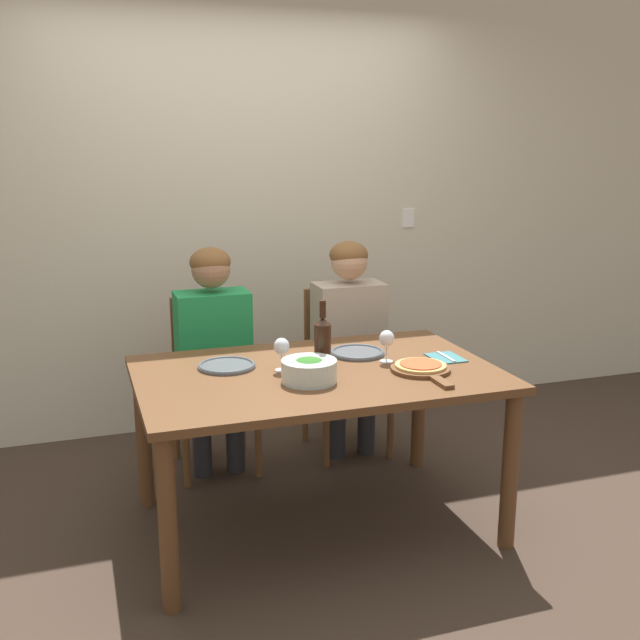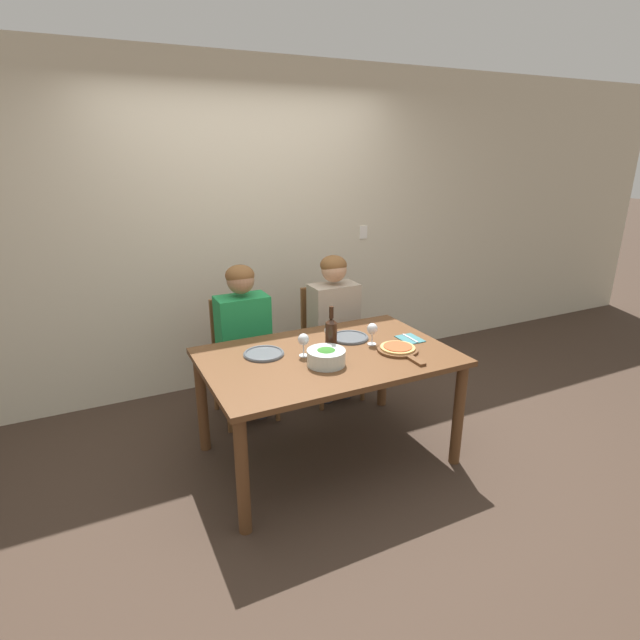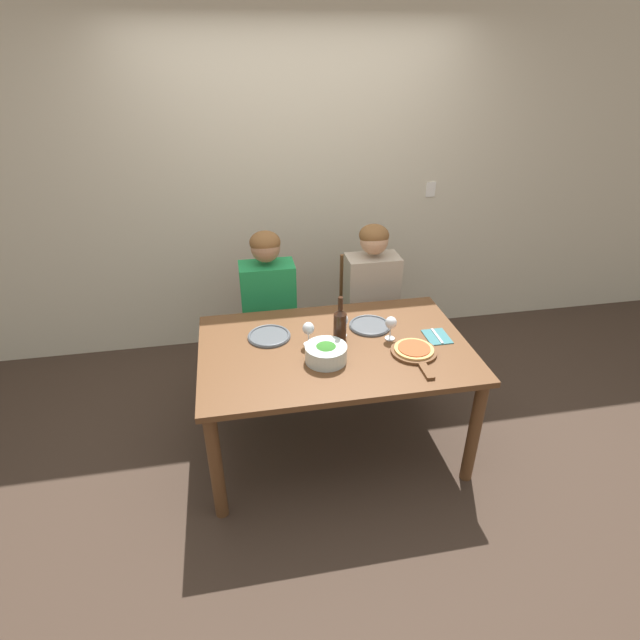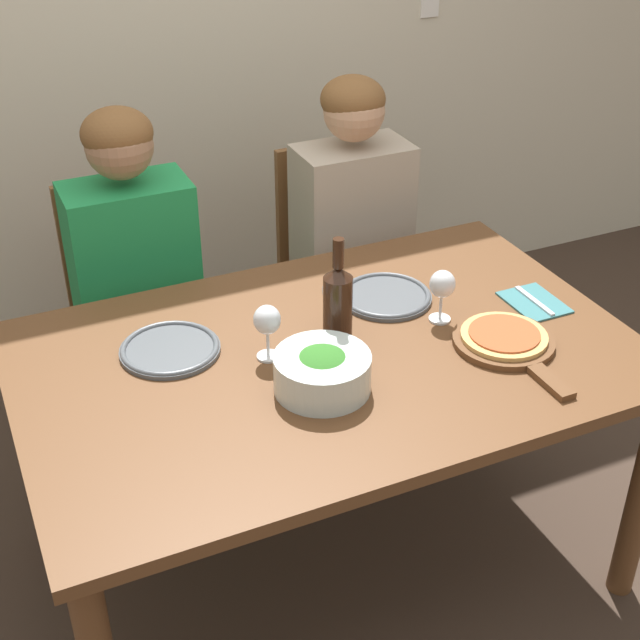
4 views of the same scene
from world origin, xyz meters
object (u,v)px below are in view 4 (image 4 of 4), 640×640
object	(u,v)px
person_woman	(135,262)
dinner_plate_left	(170,349)
broccoli_bowl	(322,372)
chair_right	(339,266)
chair_left	(134,311)
wine_glass_left	(267,322)
pizza_on_board	(506,341)
wine_bottle	(338,306)
wine_glass_right	(442,286)
fork_on_napkin	(534,302)
person_man	(354,219)
wine_glass_centre	(335,293)
dinner_plate_right	(386,296)

from	to	relation	value
person_woman	dinner_plate_left	world-z (taller)	person_woman
broccoli_bowl	chair_right	bearing A→B (deg)	62.32
chair_left	wine_glass_left	xyz separation A→B (m)	(0.17, -0.80, 0.36)
chair_right	pizza_on_board	distance (m)	1.04
broccoli_bowl	wine_bottle	bearing A→B (deg)	53.51
wine_glass_right	fork_on_napkin	bearing A→B (deg)	-6.65
chair_right	wine_bottle	bearing A→B (deg)	-115.89
broccoli_bowl	fork_on_napkin	xyz separation A→B (m)	(0.71, 0.12, -0.05)
wine_glass_right	dinner_plate_left	bearing A→B (deg)	168.03
wine_bottle	person_man	bearing A→B (deg)	60.69
pizza_on_board	wine_glass_centre	bearing A→B (deg)	143.65
chair_right	dinner_plate_left	xyz separation A→B (m)	(-0.81, -0.68, 0.27)
person_man	wine_glass_centre	bearing A→B (deg)	-120.38
person_man	wine_glass_left	xyz separation A→B (m)	(-0.58, -0.69, 0.13)
chair_right	wine_glass_left	xyz separation A→B (m)	(-0.58, -0.80, 0.36)
pizza_on_board	dinner_plate_right	bearing A→B (deg)	116.36
broccoli_bowl	dinner_plate_right	size ratio (longest dim) A/B	0.91
chair_left	wine_bottle	xyz separation A→B (m)	(0.36, -0.83, 0.38)
chair_right	wine_bottle	distance (m)	1.00
wine_bottle	wine_glass_left	distance (m)	0.18
person_man	dinner_plate_left	distance (m)	0.98
pizza_on_board	wine_glass_centre	xyz separation A→B (m)	(-0.37, 0.27, 0.09)
person_man	wine_bottle	distance (m)	0.84
chair_right	fork_on_napkin	size ratio (longest dim) A/B	5.11
person_man	dinner_plate_left	world-z (taller)	person_man
chair_left	person_man	size ratio (longest dim) A/B	0.76
wine_glass_right	wine_bottle	bearing A→B (deg)	-179.09
chair_right	dinner_plate_right	bearing A→B (deg)	-104.51
wine_glass_left	wine_glass_right	size ratio (longest dim) A/B	1.00
wine_bottle	fork_on_napkin	size ratio (longest dim) A/B	1.74
person_man	fork_on_napkin	xyz separation A→B (m)	(0.20, -0.75, 0.03)
pizza_on_board	wine_glass_left	xyz separation A→B (m)	(-0.58, 0.21, 0.09)
wine_glass_centre	dinner_plate_right	bearing A→B (deg)	20.79
chair_left	wine_glass_left	distance (m)	0.90
person_man	wine_glass_centre	xyz separation A→B (m)	(-0.37, -0.63, 0.13)
wine_bottle	pizza_on_board	size ratio (longest dim) A/B	0.77
wine_glass_left	person_man	bearing A→B (deg)	49.72
wine_glass_left	wine_glass_centre	size ratio (longest dim) A/B	1.00
chair_left	dinner_plate_right	xyz separation A→B (m)	(0.59, -0.67, 0.27)
dinner_plate_right	fork_on_napkin	xyz separation A→B (m)	(0.37, -0.19, -0.01)
dinner_plate_left	chair_left	bearing A→B (deg)	85.98
wine_glass_right	wine_glass_centre	distance (m)	0.29
wine_glass_right	fork_on_napkin	xyz separation A→B (m)	(0.29, -0.03, -0.10)
fork_on_napkin	chair_left	bearing A→B (deg)	137.98
chair_right	fork_on_napkin	world-z (taller)	chair_right
chair_left	wine_glass_centre	size ratio (longest dim) A/B	6.09
wine_glass_right	fork_on_napkin	distance (m)	0.31
person_man	wine_bottle	bearing A→B (deg)	-119.31
wine_bottle	pizza_on_board	distance (m)	0.45
wine_glass_right	person_man	bearing A→B (deg)	82.63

